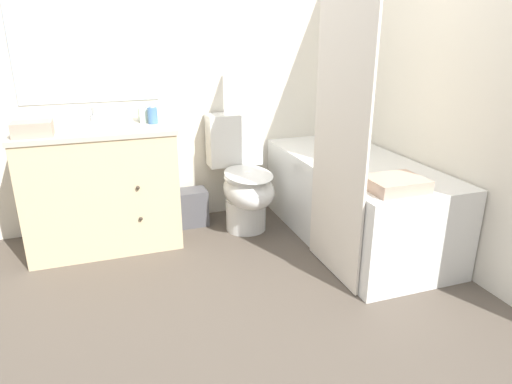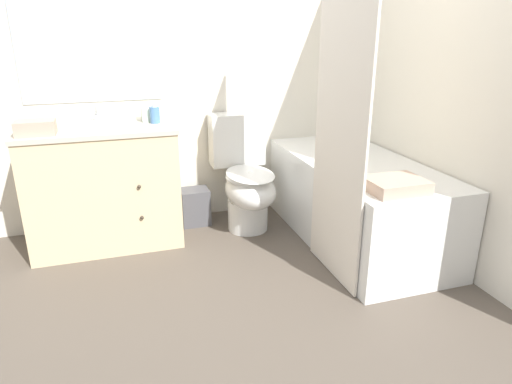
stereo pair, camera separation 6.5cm
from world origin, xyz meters
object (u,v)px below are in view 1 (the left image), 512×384
toilet (244,179)px  soap_dispenser (153,115)px  vanity_cabinet (102,185)px  bathtub (354,199)px  sink_faucet (93,116)px  hand_towel_folded (33,129)px  bath_towel_folded (395,184)px  tissue_box (149,114)px  wastebasket (193,207)px

toilet → soap_dispenser: size_ratio=5.96×
vanity_cabinet → bathtub: (1.67, -0.50, -0.13)m
sink_faucet → toilet: 1.13m
soap_dispenser → hand_towel_folded: bearing=-168.2°
vanity_cabinet → bath_towel_folded: vanity_cabinet is taller
bathtub → hand_towel_folded: 2.12m
vanity_cabinet → sink_faucet: size_ratio=6.95×
toilet → bathtub: 0.81m
toilet → hand_towel_folded: 1.42m
toilet → tissue_box: tissue_box is taller
bathtub → wastebasket: bathtub is taller
vanity_cabinet → sink_faucet: (-0.00, 0.20, 0.43)m
bathtub → hand_towel_folded: bearing=170.5°
soap_dispenser → tissue_box: bearing=96.5°
toilet → bath_towel_folded: 1.19m
tissue_box → toilet: bearing=-14.1°
toilet → bathtub: (0.68, -0.43, -0.09)m
soap_dispenser → sink_faucet: bearing=150.2°
wastebasket → soap_dispenser: (-0.26, -0.12, 0.74)m
sink_faucet → hand_towel_folded: sink_faucet is taller
toilet → sink_faucet: bearing=164.7°
vanity_cabinet → wastebasket: bearing=9.4°
wastebasket → soap_dispenser: bearing=-156.0°
sink_faucet → tissue_box: 0.38m
sink_faucet → bathtub: sink_faucet is taller
tissue_box → hand_towel_folded: (-0.71, -0.25, -0.01)m
sink_faucet → hand_towel_folded: bearing=-133.2°
wastebasket → soap_dispenser: soap_dispenser is taller
wastebasket → hand_towel_folded: bearing=-164.8°
vanity_cabinet → sink_faucet: 0.48m
vanity_cabinet → soap_dispenser: size_ratio=7.17×
tissue_box → soap_dispenser: 0.10m
bath_towel_folded → soap_dispenser: bearing=137.2°
hand_towel_folded → soap_dispenser: bearing=11.8°
sink_faucet → toilet: (0.99, -0.27, -0.48)m
toilet → bathtub: bearing=-32.4°
vanity_cabinet → sink_faucet: bearing=90.0°
wastebasket → soap_dispenser: 0.80m
sink_faucet → soap_dispenser: (0.37, -0.21, 0.02)m
toilet → tissue_box: bearing=165.9°
bathtub → wastebasket: bearing=149.7°
vanity_cabinet → bath_towel_folded: bearing=-35.3°
wastebasket → bath_towel_folded: 1.58m
tissue_box → hand_towel_folded: 0.75m
sink_faucet → bathtub: size_ratio=0.09×
sink_faucet → soap_dispenser: bearing=-29.8°
bathtub → soap_dispenser: bearing=159.4°
hand_towel_folded → toilet: bearing=4.0°
wastebasket → vanity_cabinet: bearing=-170.6°
bathtub → tissue_box: size_ratio=10.96×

